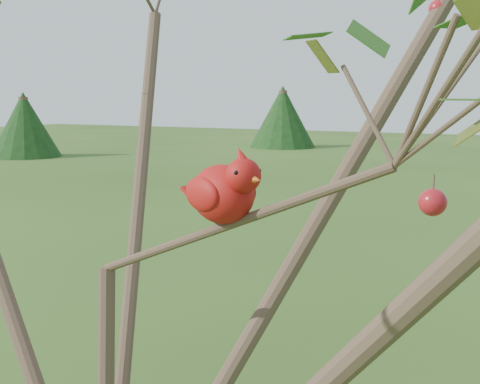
{
  "coord_description": "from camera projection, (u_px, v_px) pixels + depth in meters",
  "views": [
    {
      "loc": [
        0.77,
        -0.83,
        2.3
      ],
      "look_at": [
        0.29,
        0.06,
        2.14
      ],
      "focal_mm": 45.0,
      "sensor_mm": 36.0,
      "label": 1
    }
  ],
  "objects": [
    {
      "name": "cardinal",
      "position": [
        225.0,
        192.0,
        1.06
      ],
      "size": [
        0.21,
        0.14,
        0.15
      ],
      "rotation": [
        0.0,
        0.0,
        -0.41
      ],
      "color": "red",
      "rests_on": "ground"
    },
    {
      "name": "crabapple_tree",
      "position": [
        90.0,
        198.0,
        1.08
      ],
      "size": [
        2.35,
        2.05,
        2.95
      ],
      "color": "#493327",
      "rests_on": "ground"
    }
  ]
}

